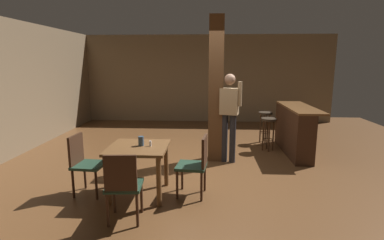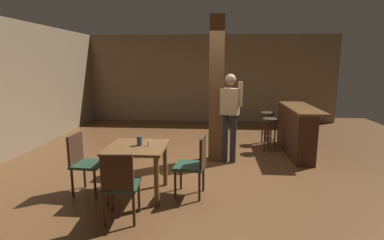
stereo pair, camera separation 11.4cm
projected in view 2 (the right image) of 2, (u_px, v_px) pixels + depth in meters
The scene contains 13 objects.
ground_plane at pixel (206, 167), 5.60m from camera, with size 10.80×10.80×0.00m, color brown.
wall_back at pixel (211, 79), 9.74m from camera, with size 8.00×0.10×2.80m, color #756047.
pillar at pixel (216, 90), 5.79m from camera, with size 0.28×0.28×2.80m, color brown.
dining_table at pixel (137, 155), 4.36m from camera, with size 0.84×0.84×0.74m.
chair_east at pixel (195, 163), 4.32m from camera, with size 0.47×0.47×0.89m.
chair_south at pixel (120, 183), 3.59m from camera, with size 0.45×0.45×0.89m.
chair_west at pixel (83, 160), 4.42m from camera, with size 0.45×0.45×0.89m.
napkin_cup at pixel (140, 141), 4.35m from camera, with size 0.08×0.08×0.14m, color #33475B.
salt_shaker at pixel (149, 143), 4.33m from camera, with size 0.03×0.03×0.08m, color silver.
standing_person at pixel (230, 112), 5.71m from camera, with size 0.47×0.29×1.72m.
bar_counter at pixel (295, 130), 6.38m from camera, with size 0.56×1.82×1.01m.
bar_stool_near at pixel (270, 127), 6.52m from camera, with size 0.34×0.34×0.73m.
bar_stool_mid at pixel (267, 120), 7.18m from camera, with size 0.33×0.33×0.75m.
Camera 2 is at (0.15, -5.34, 1.93)m, focal length 28.00 mm.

